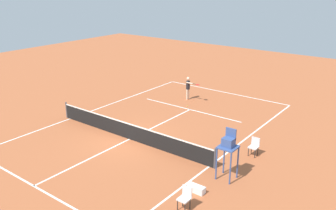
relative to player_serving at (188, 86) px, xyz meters
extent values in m
plane|color=#AD5933|center=(-1.34, 7.91, -1.03)|extent=(60.00, 60.00, 0.00)
cube|color=white|center=(-1.34, -3.28, -1.03)|extent=(10.48, 0.10, 0.01)
cube|color=white|center=(-6.58, 7.91, -1.03)|extent=(0.10, 22.37, 0.01)
cube|color=white|center=(3.90, 7.91, -1.03)|extent=(0.10, 22.37, 0.01)
cube|color=white|center=(-1.34, 1.76, -1.03)|extent=(7.86, 0.10, 0.01)
cube|color=white|center=(-1.34, 14.06, -1.03)|extent=(7.86, 0.10, 0.01)
cube|color=white|center=(-1.34, 7.91, -1.03)|extent=(0.10, 12.30, 0.01)
cylinder|color=#4C4C51|center=(-6.88, 7.91, -0.50)|extent=(0.10, 0.10, 1.07)
cylinder|color=#4C4C51|center=(4.20, 7.91, -0.50)|extent=(0.10, 0.10, 1.07)
cube|color=black|center=(-1.34, 7.91, -0.58)|extent=(11.08, 0.03, 0.91)
cube|color=white|center=(-1.34, 7.91, -0.10)|extent=(11.08, 0.04, 0.06)
cylinder|color=beige|center=(0.05, -0.11, -0.63)|extent=(0.12, 0.12, 0.81)
cylinder|color=beige|center=(0.05, 0.09, -0.63)|extent=(0.12, 0.12, 0.81)
cylinder|color=black|center=(0.05, -0.01, 0.09)|extent=(0.28, 0.28, 0.63)
sphere|color=beige|center=(0.05, -0.01, 0.59)|extent=(0.23, 0.23, 0.23)
cylinder|color=beige|center=(0.05, -0.19, 0.12)|extent=(0.09, 0.09, 0.56)
cylinder|color=beige|center=(-0.22, 0.18, 0.33)|extent=(0.56, 0.11, 0.09)
cylinder|color=black|center=(-0.63, 0.20, 0.33)|extent=(0.26, 0.04, 0.04)
ellipsoid|color=red|center=(-0.92, 0.20, 0.33)|extent=(0.33, 0.29, 0.04)
sphere|color=#CCE033|center=(-0.79, 1.31, -1.00)|extent=(0.07, 0.07, 0.07)
cylinder|color=#38518C|center=(-8.12, 8.73, -0.26)|extent=(0.07, 0.07, 1.55)
cylinder|color=#38518C|center=(-7.42, 8.73, -0.26)|extent=(0.07, 0.07, 1.55)
cylinder|color=#38518C|center=(-8.12, 8.03, -0.26)|extent=(0.07, 0.07, 1.55)
cylinder|color=#38518C|center=(-7.42, 8.03, -0.26)|extent=(0.07, 0.07, 1.55)
cube|color=#38518C|center=(-7.77, 8.38, 0.55)|extent=(0.80, 0.80, 0.06)
cube|color=#38518C|center=(-7.77, 8.38, 0.78)|extent=(0.50, 0.44, 0.40)
cube|color=#38518C|center=(-7.77, 8.18, 1.13)|extent=(0.50, 0.06, 0.50)
cylinder|color=#262626|center=(-7.74, 11.67, -0.81)|extent=(0.04, 0.04, 0.45)
cylinder|color=#262626|center=(-7.39, 11.67, -0.81)|extent=(0.04, 0.04, 0.45)
cylinder|color=#262626|center=(-7.74, 11.31, -0.81)|extent=(0.04, 0.04, 0.45)
cylinder|color=#262626|center=(-7.39, 11.31, -0.81)|extent=(0.04, 0.04, 0.45)
cube|color=silver|center=(-7.57, 11.49, -0.55)|extent=(0.44, 0.44, 0.06)
cube|color=silver|center=(-7.57, 11.27, -0.30)|extent=(0.44, 0.04, 0.44)
cylinder|color=#262626|center=(-7.95, 5.75, -0.81)|extent=(0.04, 0.04, 0.45)
cylinder|color=#262626|center=(-7.60, 5.75, -0.81)|extent=(0.04, 0.04, 0.45)
cylinder|color=#262626|center=(-7.95, 5.39, -0.81)|extent=(0.04, 0.04, 0.45)
cylinder|color=#262626|center=(-7.60, 5.39, -0.81)|extent=(0.04, 0.04, 0.45)
cube|color=silver|center=(-7.78, 5.57, -0.55)|extent=(0.44, 0.44, 0.06)
cube|color=silver|center=(-7.78, 5.35, -0.30)|extent=(0.44, 0.04, 0.44)
cube|color=white|center=(-7.28, 10.14, -0.88)|extent=(0.76, 0.32, 0.30)
camera|label=1|loc=(-14.35, 21.47, 7.57)|focal=38.58mm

